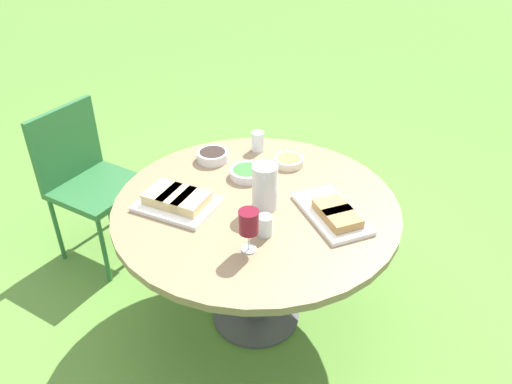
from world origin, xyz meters
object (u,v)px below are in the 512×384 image
dining_table (256,220)px  water_pitcher (265,187)px  wine_glass (249,223)px  chair_near_left (86,173)px

dining_table → water_pitcher: 0.20m
dining_table → wine_glass: bearing=-1.3°
dining_table → wine_glass: 0.39m
wine_glass → chair_near_left: bearing=-130.2°
dining_table → water_pitcher: (0.03, 0.04, 0.20)m
chair_near_left → water_pitcher: bearing=62.6°
chair_near_left → dining_table: bearing=62.9°
chair_near_left → water_pitcher: 1.19m
chair_near_left → wine_glass: bearing=49.8°
dining_table → chair_near_left: size_ratio=1.43×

